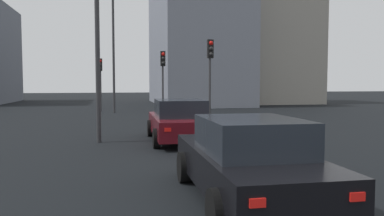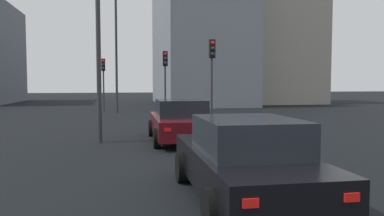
% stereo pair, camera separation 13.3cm
% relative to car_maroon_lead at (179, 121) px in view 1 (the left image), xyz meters
% --- Properties ---
extents(car_maroon_lead, '(4.62, 2.19, 1.49)m').
position_rel_car_maroon_lead_xyz_m(car_maroon_lead, '(0.00, 0.00, 0.00)').
color(car_maroon_lead, '#510F16').
rests_on(car_maroon_lead, ground_plane).
extents(car_black_second, '(4.58, 2.09, 1.48)m').
position_rel_car_maroon_lead_xyz_m(car_black_second, '(-7.06, 0.04, -0.01)').
color(car_black_second, black).
rests_on(car_black_second, ground_plane).
extents(traffic_light_near_left, '(0.32, 0.29, 4.19)m').
position_rel_car_maroon_lead_xyz_m(traffic_light_near_left, '(4.78, -2.40, 2.29)').
color(traffic_light_near_left, '#2D2D30').
rests_on(traffic_light_near_left, ground_plane).
extents(traffic_light_near_right, '(0.32, 0.28, 3.86)m').
position_rel_car_maroon_lead_xyz_m(traffic_light_near_right, '(15.37, 3.08, 2.05)').
color(traffic_light_near_right, '#2D2D30').
rests_on(traffic_light_near_right, ground_plane).
extents(traffic_light_far_left, '(0.32, 0.29, 4.00)m').
position_rel_car_maroon_lead_xyz_m(traffic_light_far_left, '(9.69, -0.74, 2.15)').
color(traffic_light_far_left, '#2D2D30').
rests_on(traffic_light_far_left, ground_plane).
extents(street_lamp_kerbside, '(0.56, 0.36, 6.25)m').
position_rel_car_maroon_lead_xyz_m(street_lamp_kerbside, '(0.31, 2.81, 3.03)').
color(street_lamp_kerbside, '#2D2D30').
rests_on(street_lamp_kerbside, ground_plane).
extents(street_lamp_far, '(0.56, 0.36, 8.07)m').
position_rel_car_maroon_lead_xyz_m(street_lamp_far, '(13.85, 2.14, 3.97)').
color(street_lamp_far, '#2D2D30').
rests_on(street_lamp_far, ground_plane).
extents(building_facade_left, '(8.58, 8.49, 10.06)m').
position_rel_car_maroon_lead_xyz_m(building_facade_left, '(24.42, -13.95, 4.30)').
color(building_facade_left, gray).
rests_on(building_facade_left, ground_plane).
extents(building_facade_center, '(14.69, 7.76, 11.70)m').
position_rel_car_maroon_lead_xyz_m(building_facade_center, '(24.00, -5.95, 5.12)').
color(building_facade_center, gray).
rests_on(building_facade_center, ground_plane).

